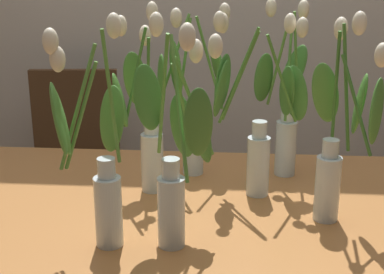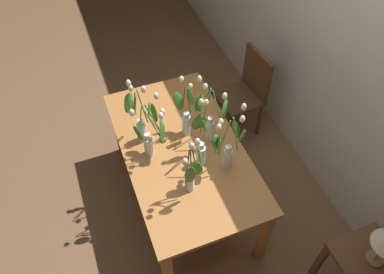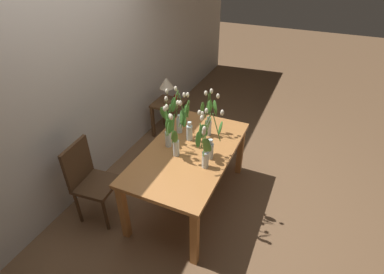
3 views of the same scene
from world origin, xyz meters
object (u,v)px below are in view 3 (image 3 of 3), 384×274
(tulip_vase_2, at_px, (209,139))
(table_lamp, at_px, (166,83))
(dining_table, at_px, (189,157))
(side_table, at_px, (169,109))
(tulip_vase_0, at_px, (168,130))
(tulip_vase_1, at_px, (175,142))
(pillar_candle, at_px, (176,97))
(tulip_vase_4, at_px, (178,117))
(tulip_vase_6, at_px, (205,151))
(dining_chair, at_px, (89,178))
(tulip_vase_3, at_px, (187,124))
(tulip_vase_5, at_px, (209,118))

(tulip_vase_2, distance_m, table_lamp, 1.71)
(dining_table, bearing_deg, side_table, 36.52)
(tulip_vase_0, bearing_deg, side_table, 28.30)
(tulip_vase_0, height_order, table_lamp, tulip_vase_0)
(tulip_vase_1, bearing_deg, pillar_candle, 26.60)
(tulip_vase_1, height_order, tulip_vase_4, tulip_vase_4)
(side_table, height_order, pillar_candle, pillar_candle)
(tulip_vase_2, distance_m, pillar_candle, 1.80)
(tulip_vase_6, bearing_deg, tulip_vase_1, 79.93)
(tulip_vase_2, relative_size, dining_chair, 0.61)
(tulip_vase_1, height_order, tulip_vase_2, tulip_vase_2)
(dining_table, relative_size, tulip_vase_6, 2.82)
(side_table, distance_m, table_lamp, 0.42)
(dining_chair, xyz_separation_m, pillar_candle, (1.98, -0.04, 0.06))
(tulip_vase_4, bearing_deg, side_table, 34.17)
(tulip_vase_3, distance_m, tulip_vase_4, 0.20)
(tulip_vase_0, distance_m, tulip_vase_1, 0.19)
(dining_chair, xyz_separation_m, side_table, (1.85, 0.02, -0.09))
(dining_table, height_order, tulip_vase_4, tulip_vase_4)
(pillar_candle, bearing_deg, dining_table, -148.04)
(tulip_vase_1, relative_size, tulip_vase_6, 0.94)
(table_lamp, bearing_deg, tulip_vase_5, -130.15)
(tulip_vase_5, distance_m, table_lamp, 1.31)
(tulip_vase_3, bearing_deg, tulip_vase_5, -37.61)
(tulip_vase_3, bearing_deg, pillar_candle, 32.07)
(dining_chair, bearing_deg, tulip_vase_2, -61.91)
(side_table, bearing_deg, tulip_vase_3, -142.69)
(tulip_vase_0, bearing_deg, pillar_candle, 23.92)
(dining_table, relative_size, tulip_vase_1, 3.01)
(tulip_vase_0, distance_m, side_table, 1.52)
(side_table, bearing_deg, tulip_vase_2, -137.77)
(tulip_vase_2, distance_m, tulip_vase_5, 0.44)
(tulip_vase_4, distance_m, side_table, 1.26)
(tulip_vase_1, distance_m, pillar_candle, 1.73)
(tulip_vase_1, height_order, table_lamp, tulip_vase_1)
(tulip_vase_0, xyz_separation_m, tulip_vase_4, (0.31, 0.03, -0.01))
(tulip_vase_2, relative_size, tulip_vase_6, 0.99)
(tulip_vase_2, relative_size, tulip_vase_4, 1.01)
(tulip_vase_4, xyz_separation_m, pillar_candle, (1.09, 0.59, -0.36))
(tulip_vase_0, height_order, tulip_vase_2, tulip_vase_2)
(tulip_vase_6, bearing_deg, tulip_vase_5, 17.64)
(dining_chair, xyz_separation_m, table_lamp, (1.85, 0.04, 0.33))
(tulip_vase_2, height_order, side_table, tulip_vase_2)
(tulip_vase_5, bearing_deg, tulip_vase_2, -159.27)
(tulip_vase_6, height_order, dining_chair, tulip_vase_6)
(tulip_vase_1, distance_m, tulip_vase_6, 0.36)
(pillar_candle, bearing_deg, dining_chair, 178.89)
(tulip_vase_5, relative_size, table_lamp, 1.41)
(dining_table, relative_size, table_lamp, 4.02)
(tulip_vase_6, bearing_deg, pillar_candle, 35.17)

